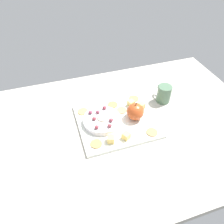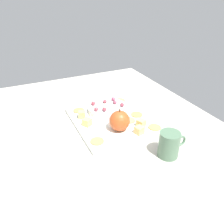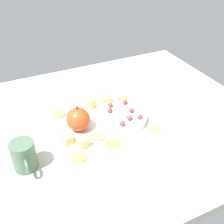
% 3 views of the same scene
% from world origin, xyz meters
% --- Properties ---
extents(table, '(1.19, 0.84, 0.03)m').
position_xyz_m(table, '(0.00, 0.00, 0.02)').
color(table, '#BBB5A8').
rests_on(table, ground).
extents(platter, '(0.33, 0.30, 0.01)m').
position_xyz_m(platter, '(0.05, -0.03, 0.04)').
color(platter, silver).
rests_on(platter, table).
extents(serving_dish, '(0.16, 0.16, 0.02)m').
position_xyz_m(serving_dish, '(0.11, -0.04, 0.05)').
color(serving_dish, white).
rests_on(serving_dish, platter).
extents(apple_whole, '(0.07, 0.07, 0.07)m').
position_xyz_m(apple_whole, '(-0.03, -0.02, 0.08)').
color(apple_whole, '#BD4A20').
rests_on(apple_whole, platter).
extents(apple_stem, '(0.01, 0.00, 0.01)m').
position_xyz_m(apple_stem, '(-0.03, -0.02, 0.12)').
color(apple_stem, brown).
rests_on(apple_stem, apple_whole).
extents(cheese_cube_0, '(0.04, 0.04, 0.03)m').
position_xyz_m(cheese_cube_0, '(0.05, 0.08, 0.06)').
color(cheese_cube_0, '#F2CE6B').
rests_on(cheese_cube_0, platter).
extents(cheese_cube_1, '(0.03, 0.03, 0.03)m').
position_xyz_m(cheese_cube_1, '(-0.08, -0.07, 0.06)').
color(cheese_cube_1, '#F0C371').
rests_on(cheese_cube_1, platter).
extents(cheese_cube_2, '(0.04, 0.04, 0.03)m').
position_xyz_m(cheese_cube_2, '(-0.05, -0.10, 0.06)').
color(cheese_cube_2, '#E6D373').
rests_on(cheese_cube_2, platter).
extents(cheese_cube_3, '(0.03, 0.03, 0.03)m').
position_xyz_m(cheese_cube_3, '(0.11, 0.08, 0.06)').
color(cheese_cube_3, '#F2CB68').
rests_on(cheese_cube_3, platter).
extents(cracker_0, '(0.05, 0.05, 0.00)m').
position_xyz_m(cracker_0, '(0.18, -0.13, 0.05)').
color(cracker_0, tan).
rests_on(cracker_0, platter).
extents(cracker_1, '(0.05, 0.05, 0.00)m').
position_xyz_m(cracker_1, '(0.03, -0.13, 0.05)').
color(cracker_1, tan).
rests_on(cracker_1, platter).
extents(cracker_2, '(0.05, 0.05, 0.00)m').
position_xyz_m(cracker_2, '(0.17, 0.07, 0.05)').
color(cracker_2, '#B3864C').
rests_on(cracker_2, platter).
extents(cracker_3, '(0.05, 0.05, 0.00)m').
position_xyz_m(cracker_3, '(-0.07, 0.08, 0.05)').
color(cracker_3, tan).
rests_on(cracker_3, platter).
extents(cracker_4, '(0.05, 0.05, 0.00)m').
position_xyz_m(cracker_4, '(-0.08, -0.14, 0.05)').
color(cracker_4, tan).
rests_on(cracker_4, platter).
extents(cracker_5, '(0.05, 0.05, 0.00)m').
position_xyz_m(cracker_5, '(0.01, -0.08, 0.05)').
color(cracker_5, tan).
rests_on(cracker_5, platter).
extents(grape_0, '(0.02, 0.02, 0.02)m').
position_xyz_m(grape_0, '(0.14, -0.04, 0.07)').
color(grape_0, '#973843').
rests_on(grape_0, serving_dish).
extents(grape_1, '(0.02, 0.02, 0.02)m').
position_xyz_m(grape_1, '(0.15, -0.08, 0.07)').
color(grape_1, '#8D3C54').
rests_on(grape_1, serving_dish).
extents(grape_2, '(0.02, 0.02, 0.02)m').
position_xyz_m(grape_2, '(0.15, 0.01, 0.07)').
color(grape_2, '#963842').
rests_on(grape_2, serving_dish).
extents(grape_3, '(0.02, 0.02, 0.01)m').
position_xyz_m(grape_3, '(0.12, -0.07, 0.07)').
color(grape_3, '#873C51').
rests_on(grape_3, serving_dish).
extents(grape_4, '(0.02, 0.02, 0.02)m').
position_xyz_m(grape_4, '(0.10, 0.02, 0.07)').
color(grape_4, '#943E48').
rests_on(grape_4, serving_dish).
extents(grape_5, '(0.02, 0.02, 0.02)m').
position_xyz_m(grape_5, '(0.08, -0.01, 0.07)').
color(grape_5, brown).
rests_on(grape_5, serving_dish).
extents(grape_6, '(0.02, 0.02, 0.02)m').
position_xyz_m(grape_6, '(0.09, -0.09, 0.07)').
color(grape_6, '#913845').
rests_on(grape_6, serving_dish).
extents(apple_slice_0, '(0.05, 0.05, 0.01)m').
position_xyz_m(apple_slice_0, '(0.11, -0.04, 0.07)').
color(apple_slice_0, beige).
rests_on(apple_slice_0, serving_dish).
extents(cup, '(0.07, 0.10, 0.09)m').
position_xyz_m(cup, '(-0.21, -0.10, 0.07)').
color(cup, '#4D6D53').
rests_on(cup, table).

